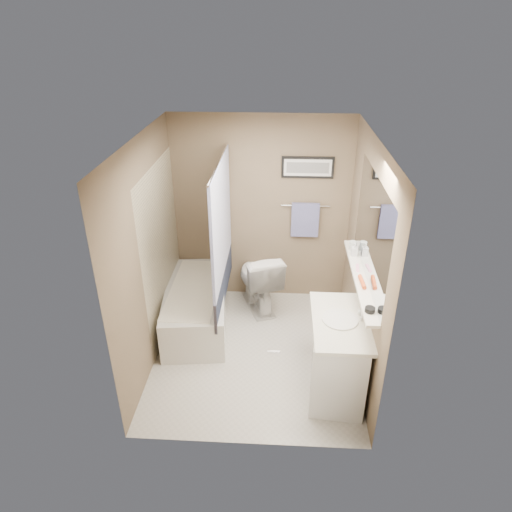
# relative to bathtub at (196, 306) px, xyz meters

# --- Properties ---
(ground) EXTENTS (2.50, 2.50, 0.00)m
(ground) POSITION_rel_bathtub_xyz_m (0.75, -0.50, -0.25)
(ground) COLOR beige
(ground) RESTS_ON ground
(ceiling) EXTENTS (2.20, 2.50, 0.04)m
(ceiling) POSITION_rel_bathtub_xyz_m (0.75, -0.50, 2.13)
(ceiling) COLOR white
(ceiling) RESTS_ON wall_back
(wall_back) EXTENTS (2.20, 0.04, 2.40)m
(wall_back) POSITION_rel_bathtub_xyz_m (0.75, 0.73, 0.95)
(wall_back) COLOR brown
(wall_back) RESTS_ON ground
(wall_front) EXTENTS (2.20, 0.04, 2.40)m
(wall_front) POSITION_rel_bathtub_xyz_m (0.75, -1.73, 0.95)
(wall_front) COLOR brown
(wall_front) RESTS_ON ground
(wall_left) EXTENTS (0.04, 2.50, 2.40)m
(wall_left) POSITION_rel_bathtub_xyz_m (-0.33, -0.50, 0.95)
(wall_left) COLOR brown
(wall_left) RESTS_ON ground
(wall_right) EXTENTS (0.04, 2.50, 2.40)m
(wall_right) POSITION_rel_bathtub_xyz_m (1.83, -0.50, 0.95)
(wall_right) COLOR brown
(wall_right) RESTS_ON ground
(tile_surround) EXTENTS (0.02, 1.55, 2.00)m
(tile_surround) POSITION_rel_bathtub_xyz_m (-0.34, 0.00, 0.75)
(tile_surround) COLOR #C2B592
(tile_surround) RESTS_ON wall_left
(curtain_rod) EXTENTS (0.02, 1.55, 0.02)m
(curtain_rod) POSITION_rel_bathtub_xyz_m (0.35, 0.00, 1.80)
(curtain_rod) COLOR silver
(curtain_rod) RESTS_ON wall_left
(curtain_upper) EXTENTS (0.03, 1.45, 1.28)m
(curtain_upper) POSITION_rel_bathtub_xyz_m (0.35, 0.00, 1.15)
(curtain_upper) COLOR white
(curtain_upper) RESTS_ON curtain_rod
(curtain_lower) EXTENTS (0.03, 1.45, 0.36)m
(curtain_lower) POSITION_rel_bathtub_xyz_m (0.35, 0.00, 0.33)
(curtain_lower) COLOR #242D44
(curtain_lower) RESTS_ON curtain_rod
(mirror) EXTENTS (0.02, 1.60, 1.00)m
(mirror) POSITION_rel_bathtub_xyz_m (1.84, -0.65, 1.37)
(mirror) COLOR silver
(mirror) RESTS_ON wall_right
(shelf) EXTENTS (0.12, 1.60, 0.03)m
(shelf) POSITION_rel_bathtub_xyz_m (1.79, -0.65, 0.85)
(shelf) COLOR silver
(shelf) RESTS_ON wall_right
(towel_bar) EXTENTS (0.60, 0.02, 0.02)m
(towel_bar) POSITION_rel_bathtub_xyz_m (1.30, 0.72, 1.05)
(towel_bar) COLOR silver
(towel_bar) RESTS_ON wall_back
(towel) EXTENTS (0.34, 0.05, 0.44)m
(towel) POSITION_rel_bathtub_xyz_m (1.30, 0.70, 0.87)
(towel) COLOR #8B90CB
(towel) RESTS_ON towel_bar
(art_frame) EXTENTS (0.62, 0.02, 0.26)m
(art_frame) POSITION_rel_bathtub_xyz_m (1.30, 0.73, 1.53)
(art_frame) COLOR black
(art_frame) RESTS_ON wall_back
(art_mat) EXTENTS (0.56, 0.00, 0.20)m
(art_mat) POSITION_rel_bathtub_xyz_m (1.30, 0.72, 1.53)
(art_mat) COLOR white
(art_mat) RESTS_ON art_frame
(art_image) EXTENTS (0.50, 0.00, 0.13)m
(art_image) POSITION_rel_bathtub_xyz_m (1.30, 0.72, 1.53)
(art_image) COLOR #595959
(art_image) RESTS_ON art_mat
(door) EXTENTS (0.80, 0.02, 2.00)m
(door) POSITION_rel_bathtub_xyz_m (1.30, -1.74, 0.75)
(door) COLOR silver
(door) RESTS_ON wall_front
(door_handle) EXTENTS (0.10, 0.02, 0.02)m
(door_handle) POSITION_rel_bathtub_xyz_m (0.97, -1.69, 0.75)
(door_handle) COLOR silver
(door_handle) RESTS_ON door
(bathtub) EXTENTS (0.87, 1.57, 0.50)m
(bathtub) POSITION_rel_bathtub_xyz_m (0.00, 0.00, 0.00)
(bathtub) COLOR silver
(bathtub) RESTS_ON ground
(tub_rim) EXTENTS (0.56, 1.36, 0.02)m
(tub_rim) POSITION_rel_bathtub_xyz_m (-0.00, -0.00, 0.25)
(tub_rim) COLOR white
(tub_rim) RESTS_ON bathtub
(toilet) EXTENTS (0.71, 0.91, 0.81)m
(toilet) POSITION_rel_bathtub_xyz_m (0.73, 0.41, 0.16)
(toilet) COLOR silver
(toilet) RESTS_ON ground
(vanity) EXTENTS (0.58, 0.94, 0.80)m
(vanity) POSITION_rel_bathtub_xyz_m (1.60, -1.00, 0.15)
(vanity) COLOR silver
(vanity) RESTS_ON ground
(countertop) EXTENTS (0.54, 0.96, 0.04)m
(countertop) POSITION_rel_bathtub_xyz_m (1.59, -1.00, 0.57)
(countertop) COLOR silver
(countertop) RESTS_ON vanity
(sink_basin) EXTENTS (0.34, 0.34, 0.01)m
(sink_basin) POSITION_rel_bathtub_xyz_m (1.58, -1.00, 0.60)
(sink_basin) COLOR silver
(sink_basin) RESTS_ON countertop
(faucet_spout) EXTENTS (0.02, 0.02, 0.10)m
(faucet_spout) POSITION_rel_bathtub_xyz_m (1.78, -1.00, 0.64)
(faucet_spout) COLOR silver
(faucet_spout) RESTS_ON countertop
(faucet_knob) EXTENTS (0.05, 0.05, 0.05)m
(faucet_knob) POSITION_rel_bathtub_xyz_m (1.78, -0.90, 0.62)
(faucet_knob) COLOR white
(faucet_knob) RESTS_ON countertop
(candle_bowl_near) EXTENTS (0.09, 0.09, 0.04)m
(candle_bowl_near) POSITION_rel_bathtub_xyz_m (1.79, -1.25, 0.89)
(candle_bowl_near) COLOR black
(candle_bowl_near) RESTS_ON shelf
(hair_brush_front) EXTENTS (0.05, 0.22, 0.04)m
(hair_brush_front) POSITION_rel_bathtub_xyz_m (1.79, -0.79, 0.89)
(hair_brush_front) COLOR #D24B1D
(hair_brush_front) RESTS_ON shelf
(pink_comb) EXTENTS (0.05, 0.16, 0.01)m
(pink_comb) POSITION_rel_bathtub_xyz_m (1.79, -0.48, 0.87)
(pink_comb) COLOR pink
(pink_comb) RESTS_ON shelf
(glass_jar) EXTENTS (0.08, 0.08, 0.10)m
(glass_jar) POSITION_rel_bathtub_xyz_m (1.79, -0.08, 0.92)
(glass_jar) COLOR silver
(glass_jar) RESTS_ON shelf
(soap_bottle) EXTENTS (0.07, 0.07, 0.14)m
(soap_bottle) POSITION_rel_bathtub_xyz_m (1.79, -0.20, 0.94)
(soap_bottle) COLOR #999999
(soap_bottle) RESTS_ON shelf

